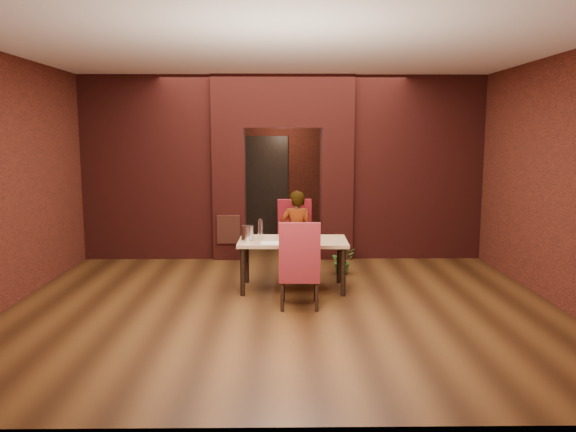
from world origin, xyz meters
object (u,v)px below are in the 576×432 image
chair_far (296,238)px  chair_near (299,264)px  water_bottle (260,229)px  potted_plant (342,261)px  wine_glass_a (282,231)px  wine_glass_b (292,233)px  wine_bucket (247,233)px  dining_table (293,264)px  wine_glass_c (310,232)px  person_seated (296,234)px

chair_far → chair_near: chair_far is taller
chair_near → water_bottle: size_ratio=3.82×
chair_near → potted_plant: chair_near is taller
wine_glass_a → wine_glass_b: wine_glass_b is taller
wine_bucket → water_bottle: 0.21m
dining_table → chair_far: bearing=86.5°
chair_near → dining_table: bearing=-83.9°
wine_glass_c → chair_far: bearing=103.0°
wine_glass_c → potted_plant: (0.57, 0.84, -0.61)m
chair_far → potted_plant: chair_far is taller
wine_glass_b → wine_glass_c: bearing=16.3°
wine_glass_a → water_bottle: 0.32m
wine_glass_a → wine_glass_b: (0.14, -0.16, 0.00)m
dining_table → person_seated: 0.78m
wine_glass_c → potted_plant: wine_glass_c is taller
dining_table → wine_glass_c: size_ratio=7.37×
wine_glass_c → wine_glass_a: bearing=167.3°
wine_glass_b → water_bottle: 0.46m
dining_table → wine_bucket: (-0.64, -0.04, 0.46)m
wine_glass_a → water_bottle: size_ratio=0.70×
person_seated → wine_glass_a: bearing=69.8°
water_bottle → wine_glass_a: bearing=11.2°
chair_far → wine_glass_c: (0.17, -0.75, 0.23)m
wine_glass_c → water_bottle: (-0.70, 0.03, 0.04)m
wine_glass_a → wine_bucket: (-0.49, -0.17, 0.00)m
water_bottle → person_seated: bearing=50.5°
wine_glass_a → wine_glass_b: size_ratio=0.97×
dining_table → chair_far: (0.06, 0.79, 0.23)m
chair_near → wine_glass_b: size_ratio=5.29×
dining_table → water_bottle: (-0.46, 0.07, 0.50)m
person_seated → wine_bucket: size_ratio=6.41×
dining_table → wine_glass_a: size_ratio=7.41×
chair_far → water_bottle: (-0.52, -0.73, 0.27)m
wine_bucket → potted_plant: (1.44, 0.92, -0.61)m
chair_far → chair_near: bearing=-94.4°
person_seated → wine_glass_c: 0.70m
dining_table → wine_glass_c: wine_glass_c is taller
dining_table → potted_plant: 1.20m
person_seated → water_bottle: bearing=51.0°
water_bottle → dining_table: bearing=-8.5°
chair_near → person_seated: person_seated is taller
water_bottle → potted_plant: size_ratio=0.70×
dining_table → chair_near: 0.86m
wine_bucket → chair_far: bearing=50.0°
dining_table → wine_glass_b: size_ratio=7.18×
chair_far → person_seated: person_seated is taller
wine_glass_a → potted_plant: size_ratio=0.49×
potted_plant → person_seated: bearing=-166.9°
person_seated → wine_glass_a: 0.64m
wine_glass_a → water_bottle: (-0.31, -0.06, 0.04)m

